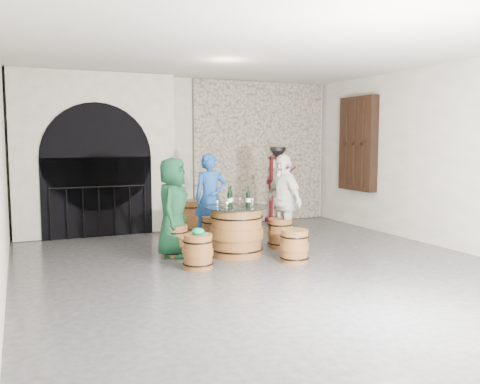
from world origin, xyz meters
name	(u,v)px	position (x,y,z in m)	size (l,w,h in m)	color
ground	(266,268)	(0.00, 0.00, 0.00)	(8.00, 8.00, 0.00)	#2E2E31
wall_back	(184,153)	(0.00, 4.00, 1.60)	(8.00, 8.00, 0.00)	beige
wall_right	(448,156)	(3.50, 0.00, 1.60)	(8.00, 8.00, 0.00)	beige
ceiling	(267,46)	(0.00, 0.00, 3.20)	(8.00, 8.00, 0.00)	beige
stone_facing_panel	(260,152)	(1.80, 3.94, 1.60)	(3.20, 0.12, 3.18)	#B3A88E
arched_opening	(95,155)	(-1.90, 3.74, 1.58)	(3.10, 0.60, 3.19)	beige
shuttered_window	(358,144)	(3.38, 2.40, 1.80)	(0.23, 1.10, 2.00)	black
barrel_table	(237,231)	(-0.08, 0.92, 0.40)	(1.05, 1.05, 0.81)	brown
barrel_stool_left	(175,241)	(-1.02, 1.27, 0.25)	(0.46, 0.46, 0.51)	brown
barrel_stool_far	(214,230)	(-0.10, 1.92, 0.25)	(0.46, 0.46, 0.51)	brown
barrel_stool_right	(280,233)	(0.88, 1.21, 0.25)	(0.46, 0.46, 0.51)	brown
barrel_stool_near_right	(294,246)	(0.56, 0.14, 0.25)	(0.46, 0.46, 0.51)	brown
barrel_stool_near_left	(198,251)	(-0.93, 0.38, 0.25)	(0.46, 0.46, 0.51)	brown
green_cap	(198,232)	(-0.92, 0.38, 0.55)	(0.23, 0.19, 0.10)	#0C8651
person_green	(173,207)	(-1.04, 1.27, 0.80)	(0.78, 0.51, 1.60)	#103B23
person_blue	(211,198)	(-0.10, 2.07, 0.82)	(0.60, 0.39, 1.64)	#1B4A98
person_white	(283,201)	(0.94, 1.22, 0.82)	(0.96, 0.40, 1.64)	white
wine_bottle_left	(229,199)	(-0.20, 0.94, 0.94)	(0.08, 0.08, 0.32)	black
wine_bottle_center	(248,198)	(0.10, 0.85, 0.94)	(0.08, 0.08, 0.32)	black
wine_bottle_right	(231,198)	(-0.12, 1.06, 0.94)	(0.08, 0.08, 0.32)	black
tasting_glass_a	(227,205)	(-0.29, 0.82, 0.86)	(0.05, 0.05, 0.10)	#C56926
tasting_glass_b	(252,201)	(0.27, 1.07, 0.86)	(0.05, 0.05, 0.10)	#C56926
tasting_glass_c	(223,202)	(-0.22, 1.19, 0.86)	(0.05, 0.05, 0.10)	#C56926
tasting_glass_d	(240,201)	(0.09, 1.19, 0.86)	(0.05, 0.05, 0.10)	#C56926
tasting_glass_e	(250,203)	(0.12, 0.85, 0.86)	(0.05, 0.05, 0.10)	#C56926
tasting_glass_f	(217,203)	(-0.37, 1.04, 0.86)	(0.05, 0.05, 0.10)	#C56926
side_barrel	(190,217)	(-0.15, 3.14, 0.33)	(0.50, 0.50, 0.67)	brown
corking_press	(278,179)	(2.14, 3.67, 1.00)	(0.72, 0.41, 1.72)	#4F0D10
control_box	(271,163)	(2.05, 3.86, 1.35)	(0.18, 0.10, 0.22)	silver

